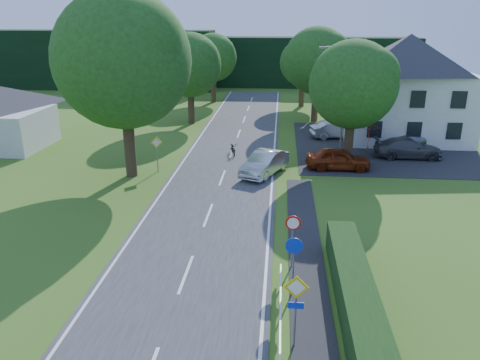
# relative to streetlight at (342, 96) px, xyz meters

# --- Properties ---
(road) EXTENTS (7.00, 80.00, 0.04)m
(road) POSITION_rel_streetlight_xyz_m (-8.06, -10.00, -4.44)
(road) COLOR #363739
(road) RESTS_ON ground
(parking_pad) EXTENTS (14.00, 16.00, 0.04)m
(parking_pad) POSITION_rel_streetlight_xyz_m (3.94, 3.00, -4.44)
(parking_pad) COLOR #242426
(parking_pad) RESTS_ON ground
(line_edge_left) EXTENTS (0.12, 80.00, 0.01)m
(line_edge_left) POSITION_rel_streetlight_xyz_m (-11.31, -10.00, -4.42)
(line_edge_left) COLOR white
(line_edge_left) RESTS_ON road
(line_edge_right) EXTENTS (0.12, 80.00, 0.01)m
(line_edge_right) POSITION_rel_streetlight_xyz_m (-4.81, -10.00, -4.42)
(line_edge_right) COLOR white
(line_edge_right) RESTS_ON road
(line_centre) EXTENTS (0.12, 80.00, 0.01)m
(line_centre) POSITION_rel_streetlight_xyz_m (-8.06, -10.00, -4.42)
(line_centre) COLOR white
(line_centre) RESTS_ON road
(tree_main) EXTENTS (9.40, 9.40, 11.64)m
(tree_main) POSITION_rel_streetlight_xyz_m (-14.06, -6.00, 1.36)
(tree_main) COLOR #224414
(tree_main) RESTS_ON ground
(tree_left_far) EXTENTS (7.00, 7.00, 8.58)m
(tree_left_far) POSITION_rel_streetlight_xyz_m (-13.06, 10.00, -0.17)
(tree_left_far) COLOR #224414
(tree_left_far) RESTS_ON ground
(tree_right_far) EXTENTS (7.40, 7.40, 9.09)m
(tree_right_far) POSITION_rel_streetlight_xyz_m (-1.06, 12.00, 0.08)
(tree_right_far) COLOR #224414
(tree_right_far) RESTS_ON ground
(tree_left_back) EXTENTS (6.60, 6.60, 8.07)m
(tree_left_back) POSITION_rel_streetlight_xyz_m (-12.56, 22.00, -0.43)
(tree_left_back) COLOR #224414
(tree_left_back) RESTS_ON ground
(tree_right_back) EXTENTS (6.20, 6.20, 7.56)m
(tree_right_back) POSITION_rel_streetlight_xyz_m (-2.06, 20.00, -0.68)
(tree_right_back) COLOR #224414
(tree_right_back) RESTS_ON ground
(tree_right_mid) EXTENTS (7.00, 7.00, 8.58)m
(tree_right_mid) POSITION_rel_streetlight_xyz_m (0.44, -2.00, -0.17)
(tree_right_mid) COLOR #224414
(tree_right_mid) RESTS_ON ground
(treeline_left) EXTENTS (44.00, 6.00, 8.00)m
(treeline_left) POSITION_rel_streetlight_xyz_m (-36.06, 32.00, -0.46)
(treeline_left) COLOR black
(treeline_left) RESTS_ON ground
(treeline_right) EXTENTS (30.00, 5.00, 7.00)m
(treeline_right) POSITION_rel_streetlight_xyz_m (-0.06, 36.00, -0.96)
(treeline_right) COLOR black
(treeline_right) RESTS_ON ground
(house_white) EXTENTS (10.60, 8.40, 8.60)m
(house_white) POSITION_rel_streetlight_xyz_m (5.94, 6.00, -0.06)
(house_white) COLOR silver
(house_white) RESTS_ON ground
(streetlight) EXTENTS (2.03, 0.18, 8.00)m
(streetlight) POSITION_rel_streetlight_xyz_m (0.00, 0.00, 0.00)
(streetlight) COLOR gray
(streetlight) RESTS_ON ground
(sign_priority_right) EXTENTS (0.78, 0.09, 2.59)m
(sign_priority_right) POSITION_rel_streetlight_xyz_m (-3.76, -22.02, -2.67)
(sign_priority_right) COLOR gray
(sign_priority_right) RESTS_ON ground
(sign_roundabout) EXTENTS (0.64, 0.08, 2.37)m
(sign_roundabout) POSITION_rel_streetlight_xyz_m (-3.76, -19.02, -2.79)
(sign_roundabout) COLOR gray
(sign_roundabout) RESTS_ON ground
(sign_speed_limit) EXTENTS (0.64, 0.11, 2.37)m
(sign_speed_limit) POSITION_rel_streetlight_xyz_m (-3.76, -17.03, -2.70)
(sign_speed_limit) COLOR gray
(sign_speed_limit) RESTS_ON ground
(sign_priority_left) EXTENTS (0.78, 0.09, 2.44)m
(sign_priority_left) POSITION_rel_streetlight_xyz_m (-12.56, -5.02, -2.75)
(sign_priority_left) COLOR gray
(sign_priority_left) RESTS_ON ground
(moving_car) EXTENTS (3.30, 4.83, 1.51)m
(moving_car) POSITION_rel_streetlight_xyz_m (-5.36, -5.00, -3.67)
(moving_car) COLOR silver
(moving_car) RESTS_ON road
(motorcycle) EXTENTS (1.04, 1.93, 0.96)m
(motorcycle) POSITION_rel_streetlight_xyz_m (-7.89, -0.58, -3.94)
(motorcycle) COLOR black
(motorcycle) RESTS_ON road
(parked_car_red) EXTENTS (4.35, 1.77, 1.48)m
(parked_car_red) POSITION_rel_streetlight_xyz_m (-0.40, -3.50, -3.68)
(parked_car_red) COLOR maroon
(parked_car_red) RESTS_ON parking_pad
(parked_car_silver_a) EXTENTS (4.68, 2.58, 1.46)m
(parked_car_silver_a) POSITION_rel_streetlight_xyz_m (0.41, 5.26, -3.69)
(parked_car_silver_a) COLOR #A9A7AC
(parked_car_silver_a) RESTS_ON parking_pad
(parked_car_grey) EXTENTS (4.92, 2.02, 1.42)m
(parked_car_grey) POSITION_rel_streetlight_xyz_m (5.04, -0.25, -3.71)
(parked_car_grey) COLOR #47484C
(parked_car_grey) RESTS_ON parking_pad
(parked_car_silver_b) EXTENTS (5.90, 4.02, 1.50)m
(parked_car_silver_b) POSITION_rel_streetlight_xyz_m (7.19, 3.27, -3.67)
(parked_car_silver_b) COLOR #9999A0
(parked_car_silver_b) RESTS_ON parking_pad
(parasol) EXTENTS (2.70, 2.74, 2.13)m
(parasol) POSITION_rel_streetlight_xyz_m (2.39, 1.21, -3.36)
(parasol) COLOR red
(parasol) RESTS_ON parking_pad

